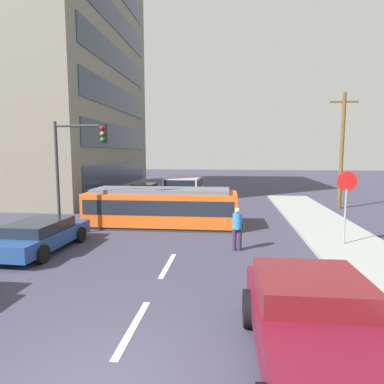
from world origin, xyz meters
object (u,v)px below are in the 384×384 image
Objects in this scene: pedestrian_crossing at (237,226)px; utility_pole_mid at (342,149)px; streetcar_tram at (162,207)px; stop_sign at (346,193)px; pickup_truck_parked at (317,329)px; traffic_light_mast at (76,157)px; parked_sedan_far at (113,202)px; city_bus at (185,187)px; parked_sedan_furthest at (145,190)px; parked_sedan_mid at (40,235)px.

utility_pole_mid is (7.03, 10.60, 3.07)m from pedestrian_crossing.
stop_sign is (8.02, -2.87, 1.18)m from streetcar_tram.
pickup_truck_parked is 0.99× the size of traffic_light_mast.
streetcar_tram is at bearing -44.72° from parked_sedan_far.
pickup_truck_parked is at bearing -75.93° from city_bus.
city_bus is 3.77m from parked_sedan_furthest.
parked_sedan_mid is (-7.50, -0.94, -0.32)m from pedestrian_crossing.
parked_sedan_mid is at bearing -170.75° from stop_sign.
parked_sedan_furthest is at bearing 131.01° from stop_sign.
parked_sedan_furthest is at bearing 161.63° from city_bus.
pickup_truck_parked is (4.97, -10.94, -0.21)m from streetcar_tram.
streetcar_tram is 11.22m from parked_sedan_furthest.
pedestrian_crossing is 0.38× the size of parked_sedan_furthest.
pedestrian_crossing is at bearing 99.56° from pickup_truck_parked.
city_bus is 14.65m from parked_sedan_mid.
traffic_light_mast is at bearing -104.84° from city_bus.
utility_pole_mid reaches higher than pickup_truck_parked.
pedestrian_crossing is 13.09m from utility_pole_mid.
pedestrian_crossing is 7.64m from traffic_light_mast.
utility_pole_mid is (10.80, 6.76, 3.00)m from streetcar_tram.
parked_sedan_mid is at bearing -90.15° from parked_sedan_furthest.
pickup_truck_parked is 8.74m from stop_sign.
streetcar_tram is 1.49× the size of traffic_light_mast.
stop_sign is (8.15, -12.28, 1.12)m from city_bus.
parked_sedan_mid is (-3.73, -4.78, -0.38)m from streetcar_tram.
city_bus is 1.20× the size of parked_sedan_furthest.
streetcar_tram is 1.75× the size of parked_sedan_furthest.
streetcar_tram reaches higher than parked_sedan_mid.
city_bus reaches higher than pedestrian_crossing.
stop_sign is at bearing -19.70° from streetcar_tram.
stop_sign reaches higher than parked_sedan_far.
utility_pole_mid is (14.49, -3.83, 3.39)m from parked_sedan_furthest.
parked_sedan_mid is 1.13× the size of parked_sedan_far.
parked_sedan_furthest is at bearing 117.33° from pedestrian_crossing.
parked_sedan_furthest is at bearing 111.90° from pickup_truck_parked.
pickup_truck_parked is 17.40m from parked_sedan_far.
traffic_light_mast is (-3.28, -2.48, 2.54)m from streetcar_tram.
parked_sedan_mid is 0.91× the size of traffic_light_mast.
traffic_light_mast is 0.67× the size of utility_pole_mid.
utility_pole_mid is at bearing 56.47° from pedestrian_crossing.
parked_sedan_furthest is (-7.46, 14.43, -0.32)m from pedestrian_crossing.
streetcar_tram is 2.65× the size of stop_sign.
stop_sign reaches higher than parked_sedan_mid.
stop_sign reaches higher than streetcar_tram.
city_bus is (-0.13, 9.41, 0.06)m from streetcar_tram.
parked_sedan_far is 6.64m from parked_sedan_furthest.
utility_pole_mid is (14.53, 11.54, 3.39)m from parked_sedan_mid.
parked_sedan_far is at bearing -169.29° from utility_pole_mid.
traffic_light_mast reaches higher than pickup_truck_parked.
city_bus is at bearing 104.07° from pickup_truck_parked.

